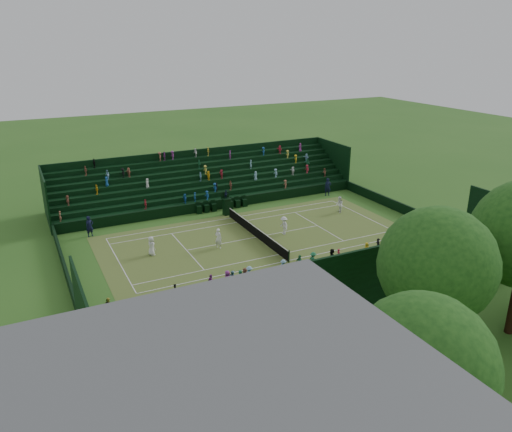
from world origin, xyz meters
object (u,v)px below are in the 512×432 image
(umpire_chair, at_px, (226,204))
(player_near_west, at_px, (151,246))
(player_far_west, at_px, (339,205))
(player_near_east, at_px, (218,238))
(player_far_east, at_px, (284,226))
(tennis_net, at_px, (256,232))

(umpire_chair, height_order, player_near_west, umpire_chair)
(player_far_west, bearing_deg, player_near_east, -55.43)
(player_near_west, distance_m, player_far_west, 19.63)
(player_far_east, bearing_deg, tennis_net, -100.38)
(tennis_net, xyz_separation_m, player_near_west, (-0.36, -9.20, 0.28))
(tennis_net, height_order, player_near_east, player_near_east)
(tennis_net, relative_size, player_far_east, 7.05)
(umpire_chair, height_order, player_near_east, umpire_chair)
(player_near_east, xyz_separation_m, player_far_west, (-2.85, 14.18, -0.04))
(umpire_chair, bearing_deg, player_far_east, 20.14)
(tennis_net, relative_size, umpire_chair, 4.58)
(tennis_net, distance_m, umpire_chair, 6.58)
(tennis_net, xyz_separation_m, umpire_chair, (-6.55, -0.00, 0.56))
(umpire_chair, xyz_separation_m, player_far_east, (6.98, 2.56, -0.26))
(umpire_chair, distance_m, player_far_west, 11.25)
(umpire_chair, relative_size, player_far_east, 1.54)
(player_near_west, height_order, player_near_east, player_near_east)
(tennis_net, bearing_deg, player_near_east, -79.86)
(tennis_net, height_order, umpire_chair, umpire_chair)
(tennis_net, distance_m, player_far_east, 2.61)
(tennis_net, bearing_deg, player_far_west, 101.84)
(player_far_west, bearing_deg, player_far_east, -48.42)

